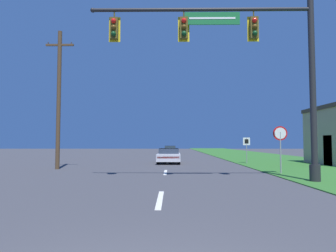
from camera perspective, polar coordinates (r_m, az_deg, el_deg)
grass_verge_right at (r=34.42m, az=17.91°, el=-5.78°), size 10.00×110.00×0.04m
road_center_line at (r=24.90m, az=-0.13°, el=-7.01°), size 0.16×34.80×0.01m
signal_mast at (r=13.71m, az=15.56°, el=12.10°), size 9.84×0.47×8.31m
car_ahead at (r=24.53m, az=0.16°, el=-5.67°), size 1.88×4.34×1.19m
far_car at (r=45.27m, az=0.40°, el=-4.54°), size 1.82×4.45×1.19m
stop_sign at (r=17.02m, az=20.60°, el=-2.32°), size 0.76×0.07×2.50m
route_sign_post at (r=24.64m, az=14.73°, el=-3.41°), size 0.55×0.06×2.03m
utility_pole_near at (r=20.40m, az=-20.09°, el=5.23°), size 1.80×0.26×8.86m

